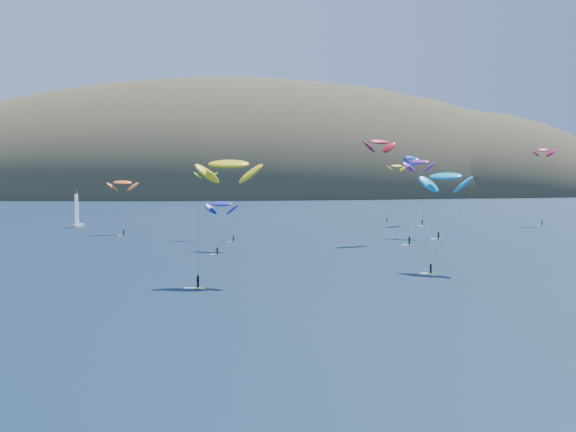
# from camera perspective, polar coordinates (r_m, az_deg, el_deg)

# --- Properties ---
(ground) EXTENTS (2800.00, 2800.00, 0.00)m
(ground) POSITION_cam_1_polar(r_m,az_deg,el_deg) (93.51, 15.84, -8.15)
(ground) COLOR black
(ground) RESTS_ON ground
(island) EXTENTS (730.00, 300.00, 210.00)m
(island) POSITION_cam_1_polar(r_m,az_deg,el_deg) (650.99, -1.86, 0.63)
(island) COLOR #3D3526
(island) RESTS_ON ground
(sailboat) EXTENTS (10.25, 8.85, 12.35)m
(sailboat) POSITION_cam_1_polar(r_m,az_deg,el_deg) (271.47, -14.77, -0.56)
(sailboat) COLOR silver
(sailboat) RESTS_ON ground
(kitesurfer_1) EXTENTS (8.75, 8.90, 17.34)m
(kitesurfer_1) POSITION_cam_1_polar(r_m,az_deg,el_deg) (238.30, -11.69, 2.34)
(kitesurfer_1) COLOR #B4F81B
(kitesurfer_1) RESTS_ON ground
(kitesurfer_2) EXTENTS (11.76, 9.99, 22.29)m
(kitesurfer_2) POSITION_cam_1_polar(r_m,az_deg,el_deg) (130.95, -4.23, 3.69)
(kitesurfer_2) COLOR #B4F81B
(kitesurfer_2) RESTS_ON ground
(kitesurfer_3) EXTENTS (10.28, 13.67, 19.67)m
(kitesurfer_3) POSITION_cam_1_polar(r_m,az_deg,el_deg) (217.57, -5.88, 3.09)
(kitesurfer_3) COLOR #B4F81B
(kitesurfer_3) RESTS_ON ground
(kitesurfer_4) EXTENTS (9.71, 11.36, 25.58)m
(kitesurfer_4) POSITION_cam_1_polar(r_m,az_deg,el_deg) (276.22, 8.73, 4.11)
(kitesurfer_4) COLOR #B4F81B
(kitesurfer_4) RESTS_ON ground
(kitesurfer_5) EXTENTS (10.17, 10.16, 20.05)m
(kitesurfer_5) POSITION_cam_1_polar(r_m,az_deg,el_deg) (149.21, 11.15, 2.78)
(kitesurfer_5) COLOR #B4F81B
(kitesurfer_5) RESTS_ON ground
(kitesurfer_6) EXTENTS (9.45, 12.95, 23.27)m
(kitesurfer_6) POSITION_cam_1_polar(r_m,az_deg,el_deg) (225.08, 9.33, 3.80)
(kitesurfer_6) COLOR #B4F81B
(kitesurfer_6) RESTS_ON ground
(kitesurfer_8) EXTENTS (8.00, 6.11, 27.67)m
(kitesurfer_8) POSITION_cam_1_polar(r_m,az_deg,el_deg) (286.28, 17.69, 4.49)
(kitesurfer_8) COLOR #B4F81B
(kitesurfer_8) RESTS_ON ground
(kitesurfer_9) EXTENTS (12.07, 11.02, 28.37)m
(kitesurfer_9) POSITION_cam_1_polar(r_m,az_deg,el_deg) (204.94, 6.50, 5.26)
(kitesurfer_9) COLOR #B4F81B
(kitesurfer_9) RESTS_ON ground
(kitesurfer_10) EXTENTS (8.59, 13.89, 12.95)m
(kitesurfer_10) POSITION_cam_1_polar(r_m,az_deg,el_deg) (184.71, -4.74, 0.86)
(kitesurfer_10) COLOR #B4F81B
(kitesurfer_10) RESTS_ON ground
(kitesurfer_11) EXTENTS (11.13, 12.77, 22.34)m
(kitesurfer_11) POSITION_cam_1_polar(r_m,az_deg,el_deg) (305.95, 7.74, 3.54)
(kitesurfer_11) COLOR #B4F81B
(kitesurfer_11) RESTS_ON ground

